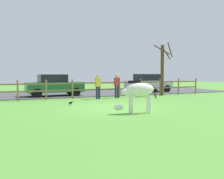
{
  "coord_description": "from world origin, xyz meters",
  "views": [
    {
      "loc": [
        -5.19,
        -11.99,
        1.76
      ],
      "look_at": [
        0.31,
        0.89,
        0.84
      ],
      "focal_mm": 42.34,
      "sensor_mm": 36.0,
      "label": 1
    }
  ],
  "objects": [
    {
      "name": "paddock_fence",
      "position": [
        -0.77,
        5.0,
        0.73
      ],
      "size": [
        20.57,
        0.11,
        1.29
      ],
      "color": "olive",
      "rests_on": "ground_plane"
    },
    {
      "name": "visitor_right_of_tree",
      "position": [
        2.2,
        4.46,
        0.91
      ],
      "size": [
        0.38,
        0.25,
        1.64
      ],
      "color": "#232847",
      "rests_on": "ground_plane"
    },
    {
      "name": "ground_plane",
      "position": [
        0.0,
        0.0,
        0.0
      ],
      "size": [
        60.0,
        60.0,
        0.0
      ],
      "primitive_type": "plane",
      "color": "#549338"
    },
    {
      "name": "visitor_left_of_tree",
      "position": [
        0.76,
        4.26,
        0.91
      ],
      "size": [
        0.39,
        0.27,
        1.64
      ],
      "color": "#232847",
      "rests_on": "ground_plane"
    },
    {
      "name": "zebra",
      "position": [
        0.25,
        -2.09,
        0.93
      ],
      "size": [
        1.92,
        0.7,
        1.41
      ],
      "color": "white",
      "rests_on": "ground_plane"
    },
    {
      "name": "parked_car_green",
      "position": [
        -1.56,
        7.17,
        0.84
      ],
      "size": [
        4.05,
        1.97,
        1.56
      ],
      "color": "#236B38",
      "rests_on": "parking_asphalt"
    },
    {
      "name": "crow_on_grass",
      "position": [
        -1.71,
        1.8,
        0.13
      ],
      "size": [
        0.22,
        0.1,
        0.2
      ],
      "color": "black",
      "rests_on": "ground_plane"
    },
    {
      "name": "parked_car_silver",
      "position": [
        6.64,
        7.72,
        0.84
      ],
      "size": [
        4.15,
        2.19,
        1.56
      ],
      "color": "#B7BABF",
      "rests_on": "parking_asphalt"
    },
    {
      "name": "parking_asphalt",
      "position": [
        0.0,
        9.3,
        0.03
      ],
      "size": [
        28.0,
        7.4,
        0.05
      ],
      "primitive_type": "cube",
      "color": "#47474C",
      "rests_on": "ground_plane"
    },
    {
      "name": "bare_tree",
      "position": [
        6.19,
        4.9,
        2.08
      ],
      "size": [
        1.76,
        1.02,
        3.92
      ],
      "color": "#513A23",
      "rests_on": "ground_plane"
    }
  ]
}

